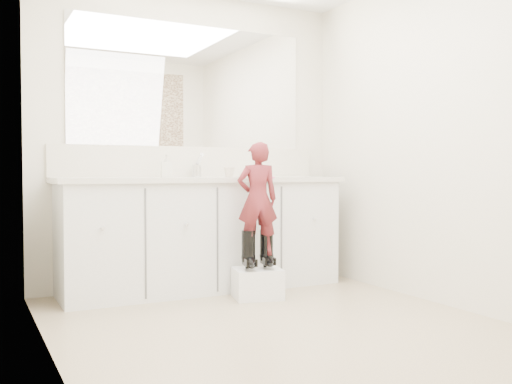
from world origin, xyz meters
TOP-DOWN VIEW (x-y plane):
  - floor at (0.00, 0.00)m, footprint 3.00×3.00m
  - wall_back at (0.00, 1.50)m, footprint 2.60×0.00m
  - wall_front at (0.00, -1.50)m, footprint 2.60×0.00m
  - wall_left at (-1.30, 0.00)m, footprint 0.00×3.00m
  - wall_right at (1.30, 0.00)m, footprint 0.00×3.00m
  - vanity_cabinet at (0.00, 1.23)m, footprint 2.20×0.55m
  - countertop at (0.00, 1.21)m, footprint 2.28×0.58m
  - backsplash at (0.00, 1.49)m, footprint 2.28×0.03m
  - mirror at (0.00, 1.49)m, footprint 2.00×0.02m
  - faucet at (0.00, 1.38)m, footprint 0.08×0.08m
  - cup at (0.21, 1.21)m, footprint 0.11×0.11m
  - soap_bottle at (-0.30, 1.24)m, footprint 0.09×0.09m
  - step_stool at (0.23, 0.75)m, footprint 0.40×0.36m
  - boot_left at (0.16, 0.75)m, footprint 0.15×0.21m
  - boot_right at (0.31, 0.75)m, footprint 0.15×0.21m
  - toddler at (0.23, 0.75)m, footprint 0.34×0.26m
  - toothbrush at (0.30, 0.75)m, footprint 0.13×0.04m

SIDE VIEW (x-z plane):
  - floor at x=0.00m, z-range 0.00..0.00m
  - step_stool at x=0.23m, z-range 0.00..0.22m
  - boot_left at x=0.16m, z-range 0.22..0.50m
  - boot_right at x=0.31m, z-range 0.22..0.50m
  - vanity_cabinet at x=0.00m, z-range 0.00..0.85m
  - toddler at x=0.23m, z-range 0.32..1.15m
  - toothbrush at x=0.30m, z-range 0.84..0.90m
  - countertop at x=0.00m, z-range 0.85..0.89m
  - cup at x=0.21m, z-range 0.89..0.97m
  - faucet at x=0.00m, z-range 0.89..0.99m
  - soap_bottle at x=-0.30m, z-range 0.89..1.06m
  - backsplash at x=0.00m, z-range 0.89..1.14m
  - wall_back at x=0.00m, z-range -0.10..2.50m
  - wall_front at x=0.00m, z-range -0.10..2.50m
  - wall_left at x=-1.30m, z-range -0.30..2.70m
  - wall_right at x=1.30m, z-range -0.30..2.70m
  - mirror at x=0.00m, z-range 1.14..2.14m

